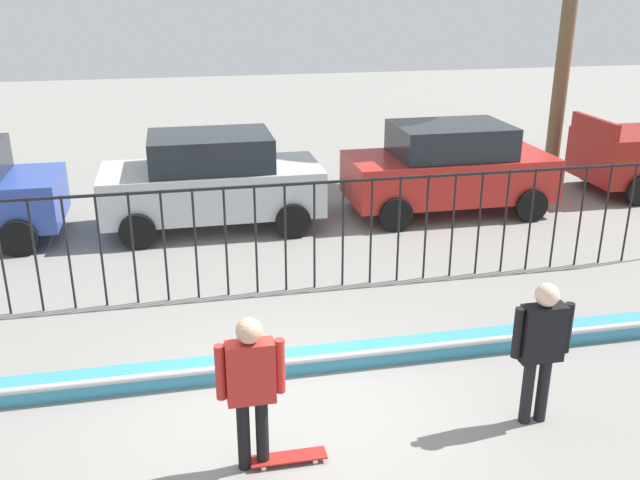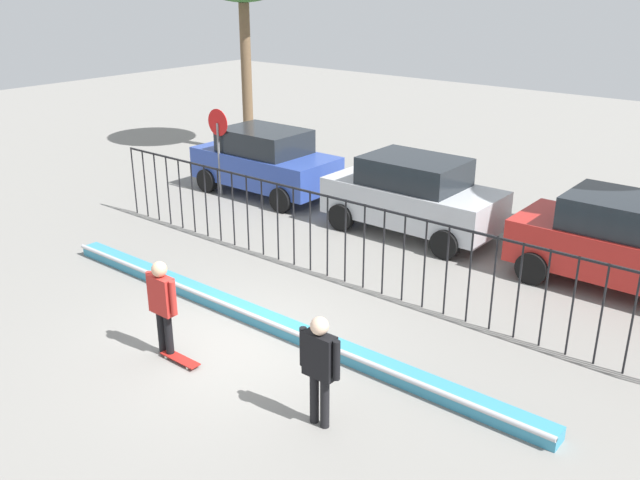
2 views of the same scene
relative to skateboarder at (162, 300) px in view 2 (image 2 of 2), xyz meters
The scene contains 10 objects.
ground_plane 1.46m from the skateboarder, 57.86° to the left, with size 60.00×60.00×0.00m, color gray.
bowl_coping_ledge 2.08m from the skateboarder, 72.66° to the left, with size 11.00×0.40×0.27m.
perimeter_fence 4.27m from the skateboarder, 82.50° to the left, with size 14.04×0.04×1.79m.
skateboarder is the anchor object (origin of this frame).
skateboard 1.03m from the skateboarder, ahead, with size 0.80×0.20×0.07m.
camera_operator 3.20m from the skateboarder, ahead, with size 0.69×0.26×1.71m.
parked_car_blue 9.13m from the skateboarder, 122.73° to the left, with size 4.30×2.12×1.90m.
parked_car_silver 7.60m from the skateboarder, 89.36° to the left, with size 4.30×2.12×1.90m.
parked_car_red 9.10m from the skateboarder, 56.15° to the left, with size 4.30×2.12×1.90m.
stop_sign 8.95m from the skateboarder, 130.84° to the left, with size 0.76×0.07×2.50m.
Camera 2 is at (7.76, -7.05, 5.99)m, focal length 38.33 mm.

